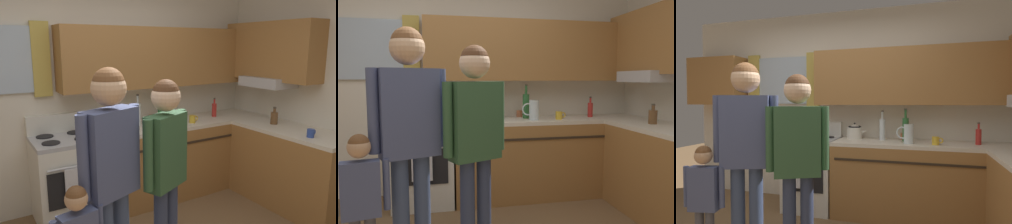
{
  "view_description": "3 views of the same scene",
  "coord_description": "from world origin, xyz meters",
  "views": [
    {
      "loc": [
        -1.11,
        -1.79,
        1.83
      ],
      "look_at": [
        0.45,
        0.74,
        1.23
      ],
      "focal_mm": 35.72,
      "sensor_mm": 36.0,
      "label": 1
    },
    {
      "loc": [
        -0.16,
        -2.07,
        1.35
      ],
      "look_at": [
        0.48,
        0.87,
        1.05
      ],
      "focal_mm": 35.07,
      "sensor_mm": 36.0,
      "label": 2
    },
    {
      "loc": [
        1.06,
        -1.75,
        1.36
      ],
      "look_at": [
        0.3,
        0.91,
        1.27
      ],
      "focal_mm": 29.3,
      "sensor_mm": 36.0,
      "label": 3
    }
  ],
  "objects": [
    {
      "name": "small_child",
      "position": [
        -0.61,
        0.03,
        0.64
      ],
      "size": [
        0.34,
        0.14,
        1.02
      ],
      "color": "#4C4C56",
      "rests_on": "ground"
    },
    {
      "name": "adult_in_plaid",
      "position": [
        0.12,
        0.23,
        1.0
      ],
      "size": [
        0.46,
        0.29,
        1.59
      ],
      "color": "#2D3856",
      "rests_on": "ground"
    },
    {
      "name": "bottle_sauce_red",
      "position": [
        1.66,
        1.55,
        0.99
      ],
      "size": [
        0.06,
        0.06,
        0.25
      ],
      "color": "red",
      "rests_on": "kitchen_counter_run"
    },
    {
      "name": "cup_terracotta",
      "position": [
        0.84,
        1.75,
        0.94
      ],
      "size": [
        0.11,
        0.07,
        0.08
      ],
      "color": "#B76642",
      "rests_on": "kitchen_counter_run"
    },
    {
      "name": "mug_mustard_yellow",
      "position": [
        1.21,
        1.4,
        0.95
      ],
      "size": [
        0.12,
        0.08,
        0.09
      ],
      "color": "gold",
      "rests_on": "kitchen_counter_run"
    },
    {
      "name": "bottle_wine_green",
      "position": [
        0.87,
        1.59,
        1.05
      ],
      "size": [
        0.08,
        0.08,
        0.39
      ],
      "color": "#2D6633",
      "rests_on": "kitchen_counter_run"
    },
    {
      "name": "stovetop_kettle",
      "position": [
        0.23,
        1.67,
        1.0
      ],
      "size": [
        0.27,
        0.2,
        0.21
      ],
      "color": "silver",
      "rests_on": "kitchen_counter_run"
    },
    {
      "name": "bottle_squat_brown",
      "position": [
        2.0,
        0.84,
        0.98
      ],
      "size": [
        0.08,
        0.08,
        0.21
      ],
      "color": "brown",
      "rests_on": "kitchen_counter_run"
    },
    {
      "name": "bottle_tall_clear",
      "position": [
        0.59,
        1.64,
        1.04
      ],
      "size": [
        0.07,
        0.07,
        0.37
      ],
      "color": "silver",
      "rests_on": "kitchen_counter_run"
    },
    {
      "name": "water_pitcher",
      "position": [
        0.91,
        1.42,
        1.01
      ],
      "size": [
        0.19,
        0.11,
        0.22
      ],
      "color": "silver",
      "rests_on": "kitchen_counter_run"
    },
    {
      "name": "stove_oven",
      "position": [
        -0.3,
        1.54,
        0.47
      ],
      "size": [
        0.63,
        0.67,
        1.1
      ],
      "color": "silver",
      "rests_on": "ground"
    },
    {
      "name": "adult_holding_child",
      "position": [
        -0.33,
        0.19,
        1.07
      ],
      "size": [
        0.49,
        0.29,
        1.69
      ],
      "color": "#38476B",
      "rests_on": "ground"
    },
    {
      "name": "back_wall_unit",
      "position": [
        0.11,
        1.82,
        1.45
      ],
      "size": [
        4.6,
        0.42,
        2.6
      ],
      "color": "silver",
      "rests_on": "ground"
    },
    {
      "name": "kitchen_counter_run",
      "position": [
        1.47,
        1.17,
        0.45
      ],
      "size": [
        2.26,
        1.96,
        0.9
      ],
      "color": "#9E6B38",
      "rests_on": "ground"
    }
  ]
}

